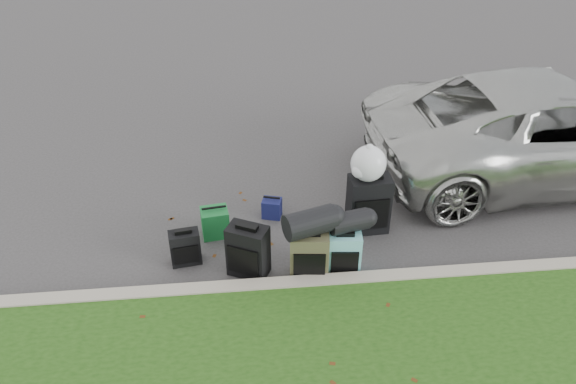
{
  "coord_description": "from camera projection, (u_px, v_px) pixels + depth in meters",
  "views": [
    {
      "loc": [
        -0.67,
        -5.64,
        4.53
      ],
      "look_at": [
        -0.1,
        0.2,
        0.55
      ],
      "focal_mm": 35.0,
      "sensor_mm": 36.0,
      "label": 1
    }
  ],
  "objects": [
    {
      "name": "ground",
      "position": [
        297.0,
        235.0,
        7.24
      ],
      "size": [
        120.0,
        120.0,
        0.0
      ],
      "primitive_type": "plane",
      "color": "#383535",
      "rests_on": "ground"
    },
    {
      "name": "tote_green",
      "position": [
        215.0,
        222.0,
        7.16
      ],
      "size": [
        0.37,
        0.31,
        0.38
      ],
      "primitive_type": "cube",
      "rotation": [
        0.0,
        0.0,
        0.13
      ],
      "color": "#186F30",
      "rests_on": "ground"
    },
    {
      "name": "suitcase_olive",
      "position": [
        309.0,
        255.0,
        6.46
      ],
      "size": [
        0.47,
        0.32,
        0.61
      ],
      "primitive_type": "cube",
      "rotation": [
        0.0,
        0.0,
        -0.1
      ],
      "color": "#3E3D26",
      "rests_on": "ground"
    },
    {
      "name": "tote_navy",
      "position": [
        272.0,
        208.0,
        7.52
      ],
      "size": [
        0.29,
        0.25,
        0.27
      ],
      "primitive_type": "cube",
      "rotation": [
        0.0,
        0.0,
        -0.27
      ],
      "color": "#171B53",
      "rests_on": "ground"
    },
    {
      "name": "duffel_left",
      "position": [
        310.0,
        223.0,
        6.22
      ],
      "size": [
        0.64,
        0.47,
        0.31
      ],
      "primitive_type": "cylinder",
      "rotation": [
        0.0,
        1.57,
        0.31
      ],
      "color": "black",
      "rests_on": "suitcase_olive"
    },
    {
      "name": "trash_bag",
      "position": [
        368.0,
        164.0,
        6.79
      ],
      "size": [
        0.44,
        0.44,
        0.44
      ],
      "primitive_type": "sphere",
      "color": "white",
      "rests_on": "suitcase_large_black_right"
    },
    {
      "name": "duffel_right",
      "position": [
        349.0,
        222.0,
        6.37
      ],
      "size": [
        0.49,
        0.34,
        0.25
      ],
      "primitive_type": "cylinder",
      "rotation": [
        0.0,
        1.57,
        0.22
      ],
      "color": "black",
      "rests_on": "suitcase_teal"
    },
    {
      "name": "suitcase_small_black",
      "position": [
        185.0,
        248.0,
        6.69
      ],
      "size": [
        0.38,
        0.25,
        0.45
      ],
      "primitive_type": "cube",
      "rotation": [
        0.0,
        0.0,
        0.15
      ],
      "color": "black",
      "rests_on": "ground"
    },
    {
      "name": "suitcase_large_black_left",
      "position": [
        248.0,
        251.0,
        6.48
      ],
      "size": [
        0.53,
        0.45,
        0.66
      ],
      "primitive_type": "cube",
      "rotation": [
        0.0,
        0.0,
        -0.46
      ],
      "color": "black",
      "rests_on": "ground"
    },
    {
      "name": "suitcase_large_black_right",
      "position": [
        368.0,
        204.0,
        7.14
      ],
      "size": [
        0.54,
        0.34,
        0.79
      ],
      "primitive_type": "cube",
      "rotation": [
        0.0,
        0.0,
        0.05
      ],
      "color": "black",
      "rests_on": "ground"
    },
    {
      "name": "suv",
      "position": [
        550.0,
        127.0,
        8.15
      ],
      "size": [
        5.41,
        2.7,
        1.47
      ],
      "primitive_type": "imported",
      "rotation": [
        0.0,
        0.0,
        1.62
      ],
      "color": "#B7B7B2",
      "rests_on": "ground"
    },
    {
      "name": "curb",
      "position": [
        307.0,
        285.0,
        6.38
      ],
      "size": [
        120.0,
        0.18,
        0.15
      ],
      "primitive_type": "cube",
      "color": "#9E937F",
      "rests_on": "ground"
    },
    {
      "name": "suitcase_teal",
      "position": [
        344.0,
        254.0,
        6.52
      ],
      "size": [
        0.4,
        0.26,
        0.55
      ],
      "primitive_type": "cube",
      "rotation": [
        0.0,
        0.0,
        -0.1
      ],
      "color": "#57A3A5",
      "rests_on": "ground"
    }
  ]
}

